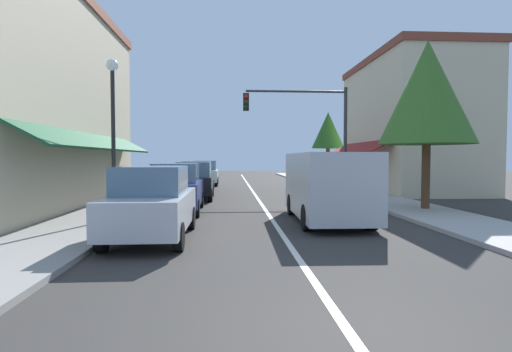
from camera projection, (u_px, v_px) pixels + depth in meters
The scene contains 16 objects.
ground_plane at pixel (255, 194), 22.02m from camera, with size 80.00×80.00×0.00m, color #33302D.
sidewalk_left at pixel (152, 194), 21.67m from camera, with size 2.60×56.00×0.12m, color gray.
sidewalk_right at pixel (355, 193), 22.37m from camera, with size 2.60×56.00×0.12m, color #A39E99.
lane_center_stripe at pixel (255, 194), 22.02m from camera, with size 0.14×52.00×0.01m, color silver.
storefront_left_block at pixel (10, 100), 15.25m from camera, with size 6.79×14.20×8.27m.
storefront_right_block at pixel (409, 125), 24.44m from camera, with size 6.46×10.20×7.88m.
parked_car_nearest_left at pixel (152, 203), 9.83m from camera, with size 1.78×4.10×1.77m.
parked_car_second_left at pixel (177, 188), 14.73m from camera, with size 1.84×4.13×1.77m.
parked_car_third_left at pixel (194, 181), 19.51m from camera, with size 1.84×4.13×1.77m.
parked_car_far_left at pixel (197, 176), 24.12m from camera, with size 1.87×4.15×1.77m.
parked_car_distant_left at pixel (205, 173), 29.18m from camera, with size 1.82×4.12×1.77m.
van_in_lane at pixel (327, 185), 12.60m from camera, with size 2.07×5.21×2.12m.
traffic_signal_mast_arm at pixel (310, 121), 21.53m from camera, with size 5.54×0.50×5.71m.
street_lamp_left_near at pixel (113, 113), 12.22m from camera, with size 0.36×0.36×4.92m.
tree_right_near at pixel (427, 93), 14.83m from camera, with size 3.42×3.42×6.23m.
tree_right_far at pixel (328, 131), 31.24m from camera, with size 2.50×2.50×5.47m.
Camera 1 is at (-1.34, -3.92, 1.97)m, focal length 28.69 mm.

